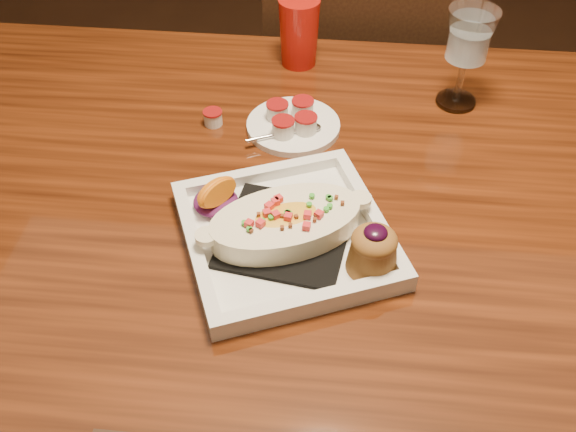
# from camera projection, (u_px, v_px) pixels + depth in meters

# --- Properties ---
(floor) EXTENTS (7.00, 7.00, 0.00)m
(floor) POSITION_uv_depth(u_px,v_px,m) (329.00, 429.00, 1.49)
(floor) COLOR black
(floor) RESTS_ON ground
(table) EXTENTS (1.50, 0.90, 0.75)m
(table) POSITION_uv_depth(u_px,v_px,m) (348.00, 236.00, 1.03)
(table) COLOR maroon
(table) RESTS_ON floor
(chair_far) EXTENTS (0.42, 0.42, 0.93)m
(chair_far) POSITION_uv_depth(u_px,v_px,m) (353.00, 93.00, 1.58)
(chair_far) COLOR black
(chair_far) RESTS_ON floor
(plate) EXTENTS (0.35, 0.35, 0.08)m
(plate) POSITION_uv_depth(u_px,v_px,m) (293.00, 230.00, 0.87)
(plate) COLOR white
(plate) RESTS_ON table
(goblet) EXTENTS (0.08, 0.08, 0.17)m
(goblet) POSITION_uv_depth(u_px,v_px,m) (469.00, 41.00, 1.05)
(goblet) COLOR silver
(goblet) RESTS_ON table
(saucer) EXTENTS (0.16, 0.16, 0.11)m
(saucer) POSITION_uv_depth(u_px,v_px,m) (292.00, 123.00, 1.07)
(saucer) COLOR white
(saucer) RESTS_ON table
(creamer_loose) EXTENTS (0.03, 0.03, 0.03)m
(creamer_loose) POSITION_uv_depth(u_px,v_px,m) (213.00, 117.00, 1.08)
(creamer_loose) COLOR silver
(creamer_loose) RESTS_ON table
(red_tumbler) EXTENTS (0.08, 0.08, 0.13)m
(red_tumbler) POSITION_uv_depth(u_px,v_px,m) (299.00, 32.00, 1.18)
(red_tumbler) COLOR #B8150D
(red_tumbler) RESTS_ON table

